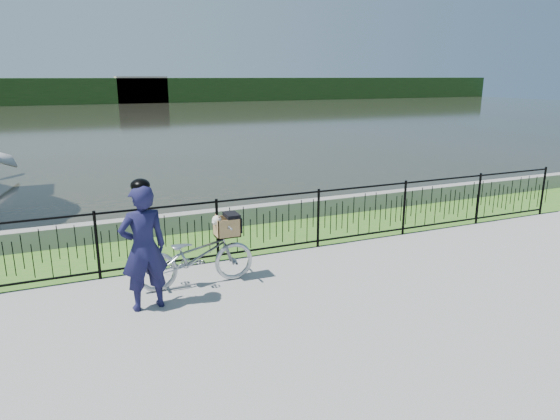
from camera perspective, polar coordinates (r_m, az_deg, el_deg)
name	(u,v)px	position (r m, az deg, el deg)	size (l,w,h in m)	color
ground	(308,286)	(7.99, 3.24, -8.63)	(120.00, 120.00, 0.00)	gray
grass_strip	(252,238)	(10.22, -3.26, -3.22)	(60.00, 2.00, 0.01)	#3E6D22
water	(111,121)	(39.80, -18.73, 9.65)	(120.00, 120.00, 0.00)	black
quay_wall	(236,217)	(11.07, -5.06, -0.76)	(60.00, 0.30, 0.40)	gray
fence	(270,224)	(9.16, -1.16, -1.64)	(14.00, 0.06, 1.15)	black
far_treeline	(89,91)	(66.63, -20.97, 12.62)	(120.00, 6.00, 3.00)	#25451A
far_building_right	(141,90)	(65.71, -15.56, 13.11)	(6.00, 3.00, 3.20)	#B9A895
bicycle_rig	(197,255)	(7.94, -9.51, -5.09)	(1.86, 0.65, 1.13)	#A2A7AD
cyclist	(143,247)	(7.17, -15.34, -4.05)	(0.71, 0.51, 1.87)	#151439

